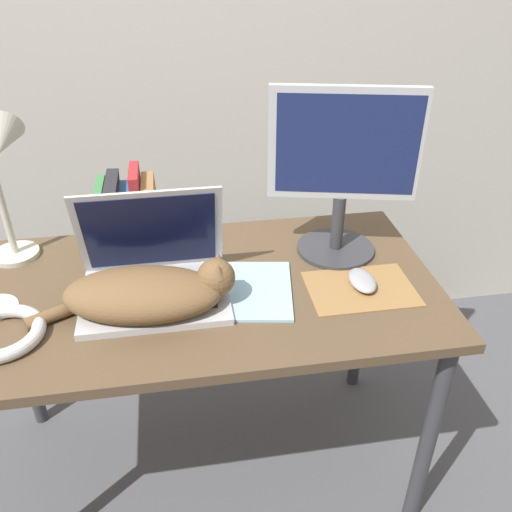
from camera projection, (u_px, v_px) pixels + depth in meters
name	position (u px, v px, depth m)	size (l,w,h in m)	color
wall_back	(171.00, 4.00, 1.73)	(8.00, 0.05, 2.60)	#BCB7AD
desk	(199.00, 311.00, 1.46)	(1.26, 0.66, 0.72)	brown
laptop	(154.00, 276.00, 1.37)	(0.37, 0.27, 0.28)	#B7B7BC
cat	(149.00, 293.00, 1.30)	(0.50, 0.24, 0.13)	brown
external_monitor	(343.00, 168.00, 1.43)	(0.39, 0.22, 0.47)	#333338
mousepad	(361.00, 289.00, 1.41)	(0.28, 0.20, 0.00)	olive
computer_mouse	(362.00, 280.00, 1.41)	(0.07, 0.11, 0.03)	#99999E
book_row	(128.00, 215.00, 1.53)	(0.17, 0.16, 0.24)	#387A42
desk_lamp	(3.00, 166.00, 1.37)	(0.17, 0.17, 0.43)	beige
cable_coil	(1.00, 333.00, 1.23)	(0.20, 0.20, 0.03)	silver
notepad	(253.00, 290.00, 1.40)	(0.24, 0.28, 0.01)	#99C6E0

